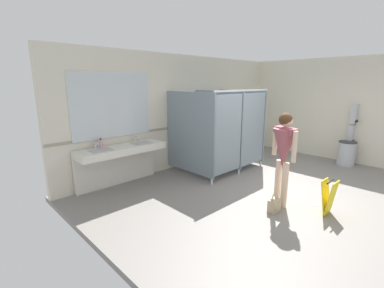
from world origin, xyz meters
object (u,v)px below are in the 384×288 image
Objects in this scene: handbag at (274,205)px; wet_floor_sign at (329,197)px; soap_dispenser at (101,144)px; paper_towel_dispenser_upper at (355,114)px; paper_towel_dispenser_lower at (351,134)px; trash_bin at (347,153)px; person_standing at (284,148)px.

wet_floor_sign is (0.55, -0.66, 0.19)m from handbag.
soap_dispenser is (-1.62, 2.96, 0.84)m from handbag.
paper_towel_dispenser_upper is 0.55m from paper_towel_dispenser_lower.
soap_dispenser is (-5.43, 2.91, 0.64)m from trash_bin.
soap_dispenser reaches higher than trash_bin.
paper_towel_dispenser_upper is 1.41× the size of handbag.
handbag is (-4.09, -0.07, -0.68)m from paper_towel_dispenser_lower.
paper_towel_dispenser_upper is 3.79m from person_standing.
trash_bin is at bearing -0.32° from person_standing.
trash_bin is 3.81m from handbag.
paper_towel_dispenser_upper is at bearing 0.63° from handbag.
soap_dispenser is at bearing 153.00° from paper_towel_dispenser_upper.
person_standing reaches higher than wet_floor_sign.
handbag is at bearing -168.35° from person_standing.
trash_bin is 1.82× the size of handbag.
paper_towel_dispenser_upper is at bearing -90.00° from paper_towel_dispenser_lower.
trash_bin is at bearing -176.00° from paper_towel_dispenser_lower.
handbag is 3.48m from soap_dispenser.
soap_dispenser reaches higher than wet_floor_sign.
paper_towel_dispenser_lower is 2.46× the size of soap_dispenser.
handbag is 0.88m from wet_floor_sign.
person_standing is at bearing -179.99° from paper_towel_dispenser_lower.
wet_floor_sign is (-3.26, -0.71, -0.01)m from trash_bin.
person_standing is at bearing 107.81° from wet_floor_sign.
soap_dispenser is at bearing 123.83° from person_standing.
paper_towel_dispenser_lower is at bearing 4.00° from trash_bin.
paper_towel_dispenser_upper is 0.83× the size of wet_floor_sign.
paper_towel_dispenser_lower is 0.82× the size of wet_floor_sign.
soap_dispenser is (-1.94, 2.89, -0.09)m from person_standing.
person_standing is 1.07m from wet_floor_sign.
trash_bin is at bearing 179.92° from paper_towel_dispenser_upper.
paper_towel_dispenser_upper is at bearing -0.08° from trash_bin.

